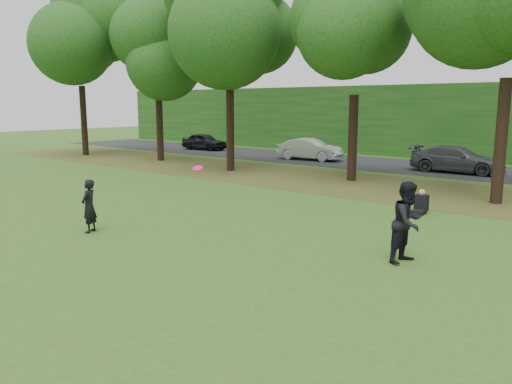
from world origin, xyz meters
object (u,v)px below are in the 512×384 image
(player_right, at_px, (408,222))
(seated_person, at_px, (421,204))
(player_left, at_px, (89,206))
(frisbee, at_px, (198,168))

(player_right, relative_size, seated_person, 2.32)
(player_left, distance_m, frisbee, 3.79)
(frisbee, relative_size, seated_person, 0.42)
(frisbee, bearing_deg, seated_person, 68.08)
(player_left, distance_m, player_right, 8.83)
(player_right, height_order, frisbee, frisbee)
(player_right, bearing_deg, frisbee, 121.96)
(player_right, bearing_deg, player_left, 119.69)
(player_left, relative_size, frisbee, 4.46)
(seated_person, bearing_deg, frisbee, -115.94)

